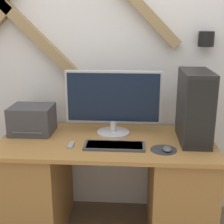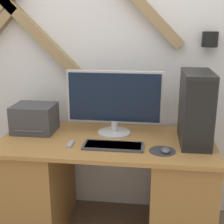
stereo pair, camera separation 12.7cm
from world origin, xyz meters
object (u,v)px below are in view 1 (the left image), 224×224
(printer, at_px, (32,120))
(keyboard, at_px, (114,146))
(mouse, at_px, (167,149))
(computer_tower, at_px, (195,107))
(monitor, at_px, (113,100))
(remote_control, at_px, (71,145))

(printer, bearing_deg, keyboard, -20.62)
(keyboard, relative_size, mouse, 5.09)
(printer, bearing_deg, computer_tower, -3.72)
(keyboard, height_order, mouse, mouse)
(printer, bearing_deg, monitor, 2.76)
(computer_tower, height_order, remote_control, computer_tower)
(keyboard, height_order, remote_control, keyboard)
(computer_tower, distance_m, remote_control, 0.91)
(monitor, relative_size, printer, 2.27)
(printer, bearing_deg, mouse, -16.51)
(remote_control, bearing_deg, monitor, 45.35)
(monitor, height_order, printer, monitor)
(monitor, xyz_separation_m, printer, (-0.62, -0.03, -0.16))
(mouse, xyz_separation_m, printer, (-1.00, 0.30, 0.09))
(monitor, distance_m, mouse, 0.56)
(computer_tower, bearing_deg, keyboard, -163.46)
(computer_tower, bearing_deg, printer, 176.28)
(mouse, relative_size, printer, 0.26)
(computer_tower, height_order, printer, computer_tower)
(keyboard, xyz_separation_m, printer, (-0.65, 0.24, 0.10))
(monitor, xyz_separation_m, mouse, (0.38, -0.33, -0.24))
(computer_tower, bearing_deg, mouse, -132.91)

